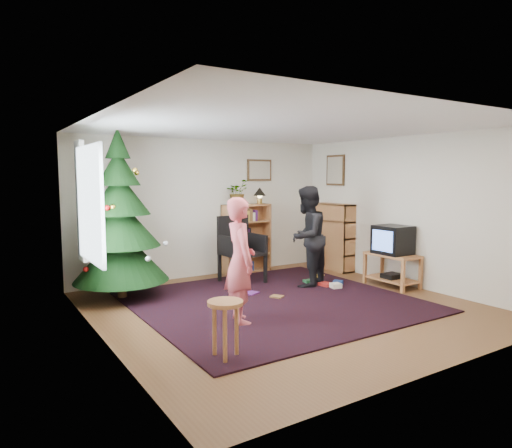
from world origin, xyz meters
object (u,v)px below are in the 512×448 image
stool (225,314)px  person_standing (240,261)px  tv_stand (392,267)px  armchair (238,246)px  picture_right (335,170)px  crt_tv (393,240)px  christmas_tree (120,228)px  person_by_chair (307,237)px  potted_plant (237,192)px  picture_back (259,170)px  bookshelf_back (246,238)px  table_lamp (260,193)px  bookshelf_right (333,236)px

stool → person_standing: bearing=52.2°
stool → tv_stand: bearing=17.5°
tv_stand → armchair: 2.62m
picture_right → crt_tv: (-0.26, -1.71, -1.16)m
christmas_tree → tv_stand: christmas_tree is taller
person_standing → person_by_chair: (1.90, 1.05, 0.05)m
tv_stand → person_by_chair: 1.52m
potted_plant → picture_right: bearing=-17.2°
crt_tv → tv_stand: bearing=-0.0°
christmas_tree → tv_stand: size_ratio=2.92×
picture_back → armchair: (-0.92, -0.77, -1.32)m
bookshelf_back → crt_tv: size_ratio=2.41×
crt_tv → table_lamp: table_lamp is taller
armchair → table_lamp: bearing=33.5°
christmas_tree → potted_plant: christmas_tree is taller
picture_right → stool: (-4.07, -2.91, -1.49)m
person_standing → picture_back: bearing=-23.8°
potted_plant → stool: bearing=-121.8°
tv_stand → armchair: size_ratio=0.76×
bookshelf_right → armchair: bearing=88.2°
tv_stand → armchair: bearing=140.1°
tv_stand → crt_tv: bearing=180.0°
stool → person_standing: 1.21m
picture_back → picture_right: size_ratio=0.92×
person_by_chair → bookshelf_back: bearing=-108.3°
tv_stand → person_standing: (-3.10, -0.28, 0.47)m
picture_back → picture_right: (1.33, -0.73, 0.00)m
tv_stand → bookshelf_back: bearing=122.2°
christmas_tree → armchair: 2.08m
person_standing → potted_plant: (1.45, 2.58, 0.75)m
picture_back → stool: picture_back is taller
bookshelf_right → person_by_chair: (-1.32, -0.83, 0.17)m
christmas_tree → bookshelf_right: (4.15, -0.06, -0.40)m
bookshelf_back → picture_right: bearing=-19.1°
stool → person_by_chair: (2.61, 1.97, 0.37)m
table_lamp → christmas_tree: bearing=-167.6°
picture_right → person_by_chair: size_ratio=0.36×
picture_right → person_by_chair: bearing=-147.2°
bookshelf_right → armchair: size_ratio=1.13×
bookshelf_back → stool: size_ratio=2.17×
bookshelf_right → table_lamp: (-1.27, 0.70, 0.85)m
tv_stand → potted_plant: (-1.65, 2.30, 1.21)m
picture_right → picture_back: bearing=151.3°
potted_plant → christmas_tree: bearing=-165.1°
person_standing → table_lamp: table_lamp is taller
picture_back → person_by_chair: picture_back is taller
picture_back → potted_plant: (-0.58, -0.14, -0.41)m
bookshelf_back → bookshelf_right: same height
picture_right → table_lamp: 1.58m
stool → person_by_chair: size_ratio=0.36×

